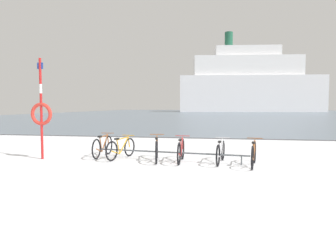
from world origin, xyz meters
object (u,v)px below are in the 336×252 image
object	(u,v)px
bicycle_4	(221,152)
ferry_ship	(248,85)
bicycle_5	(254,154)
rescue_post	(41,112)
bicycle_2	(157,149)
bicycle_3	(181,151)
bicycle_1	(121,148)
bicycle_0	(103,146)

from	to	relation	value
bicycle_4	ferry_ship	distance (m)	85.67
bicycle_5	rescue_post	world-z (taller)	rescue_post
bicycle_2	bicycle_3	world-z (taller)	bicycle_2
bicycle_1	bicycle_2	size ratio (longest dim) A/B	0.93
bicycle_4	bicycle_5	xyz separation A→B (m)	(0.95, -0.35, 0.02)
bicycle_0	bicycle_3	distance (m)	2.86
bicycle_2	rescue_post	xyz separation A→B (m)	(-3.80, -0.30, 1.20)
bicycle_0	bicycle_3	bearing A→B (deg)	-11.51
bicycle_1	bicycle_5	size ratio (longest dim) A/B	0.95
bicycle_2	bicycle_5	xyz separation A→B (m)	(2.96, -0.39, -0.01)
rescue_post	bicycle_5	bearing A→B (deg)	-0.81
bicycle_3	bicycle_5	size ratio (longest dim) A/B	0.98
bicycle_4	ferry_ship	xyz separation A→B (m)	(7.44, 85.02, 7.47)
bicycle_0	bicycle_1	bearing A→B (deg)	-20.78
bicycle_5	ferry_ship	distance (m)	85.94
bicycle_1	bicycle_3	world-z (taller)	bicycle_3
bicycle_0	bicycle_5	bearing A→B (deg)	-10.19
bicycle_0	bicycle_1	world-z (taller)	bicycle_0
rescue_post	bicycle_4	bearing A→B (deg)	2.49
bicycle_4	rescue_post	xyz separation A→B (m)	(-5.81, -0.25, 1.23)
bicycle_0	bicycle_5	xyz separation A→B (m)	(4.97, -0.89, 0.00)
bicycle_4	rescue_post	world-z (taller)	rescue_post
bicycle_3	rescue_post	xyz separation A→B (m)	(-4.59, -0.23, 1.21)
bicycle_0	bicycle_4	bearing A→B (deg)	-7.72
bicycle_1	rescue_post	xyz separation A→B (m)	(-2.55, -0.51, 1.23)
rescue_post	bicycle_1	bearing A→B (deg)	11.36
bicycle_3	bicycle_2	bearing A→B (deg)	175.10
bicycle_5	ferry_ship	world-z (taller)	ferry_ship
bicycle_0	bicycle_2	world-z (taller)	bicycle_2
rescue_post	ferry_ship	distance (m)	86.53
bicycle_2	bicycle_4	xyz separation A→B (m)	(2.01, -0.04, -0.03)
bicycle_0	rescue_post	xyz separation A→B (m)	(-1.79, -0.80, 1.21)
bicycle_3	rescue_post	world-z (taller)	rescue_post
bicycle_1	bicycle_3	size ratio (longest dim) A/B	0.98
bicycle_2	bicycle_3	size ratio (longest dim) A/B	1.05
bicycle_0	bicycle_4	size ratio (longest dim) A/B	1.01
bicycle_1	rescue_post	distance (m)	2.87
bicycle_2	bicycle_3	distance (m)	0.79
bicycle_1	bicycle_0	bearing A→B (deg)	159.22
bicycle_0	bicycle_4	world-z (taller)	bicycle_0
bicycle_1	bicycle_4	distance (m)	3.28
bicycle_3	bicycle_4	xyz separation A→B (m)	(1.22, 0.03, -0.02)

